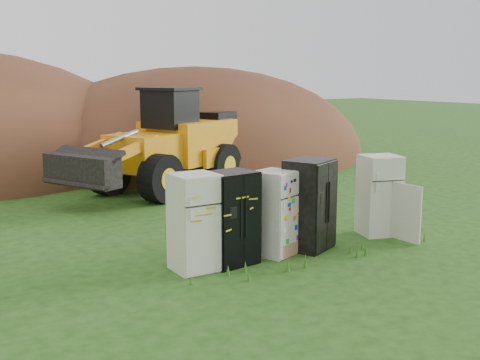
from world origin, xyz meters
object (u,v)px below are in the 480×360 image
object	(u,v)px
fridge_sticker	(275,213)
wheel_loader	(154,141)
fridge_dark_mid	(309,204)
fridge_black_side	(230,218)
fridge_open_door	(379,195)
fridge_leftmost	(195,222)

from	to	relation	value
fridge_sticker	wheel_loader	size ratio (longest dim) A/B	0.26
fridge_dark_mid	wheel_loader	xyz separation A→B (m)	(-0.22, 7.33, 0.68)
fridge_black_side	fridge_sticker	size ratio (longest dim) A/B	1.05
fridge_black_side	fridge_sticker	world-z (taller)	fridge_black_side
fridge_open_door	wheel_loader	bearing A→B (deg)	125.74
fridge_leftmost	fridge_sticker	bearing A→B (deg)	0.88
fridge_dark_mid	fridge_leftmost	bearing A→B (deg)	154.95
fridge_open_door	wheel_loader	world-z (taller)	wheel_loader
fridge_leftmost	fridge_black_side	bearing A→B (deg)	-1.47
fridge_black_side	fridge_leftmost	bearing A→B (deg)	171.00
fridge_open_door	fridge_black_side	bearing A→B (deg)	-161.96
fridge_sticker	wheel_loader	world-z (taller)	wheel_loader
fridge_black_side	wheel_loader	xyz separation A→B (m)	(1.74, 7.30, 0.72)
fridge_black_side	fridge_sticker	xyz separation A→B (m)	(1.10, 0.03, -0.04)
fridge_leftmost	fridge_black_side	world-z (taller)	fridge_leftmost
fridge_dark_mid	fridge_black_side	bearing A→B (deg)	155.48
fridge_leftmost	fridge_dark_mid	xyz separation A→B (m)	(2.73, -0.06, 0.03)
fridge_dark_mid	fridge_open_door	xyz separation A→B (m)	(2.12, 0.03, -0.04)
fridge_sticker	fridge_dark_mid	world-z (taller)	fridge_dark_mid
fridge_open_door	fridge_dark_mid	bearing A→B (deg)	-161.21
fridge_sticker	fridge_dark_mid	xyz separation A→B (m)	(0.86, -0.05, 0.09)
fridge_sticker	fridge_dark_mid	size ratio (longest dim) A/B	0.91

